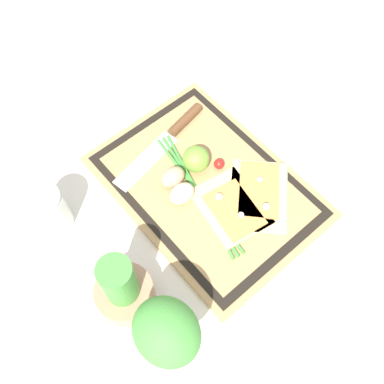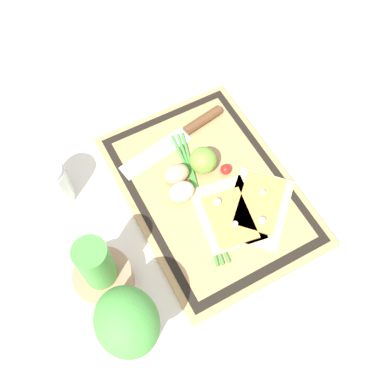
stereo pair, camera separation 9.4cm
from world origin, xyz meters
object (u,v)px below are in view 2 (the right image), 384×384
Objects in this scene: pizza_slice_near at (258,207)px; knife at (189,130)px; cherry_tomato_red at (226,169)px; lime at (203,160)px; egg_brown at (177,174)px; egg_pink at (182,192)px; herb_pot at (101,273)px; herb_glass at (129,325)px; pizza_slice_far at (229,214)px; sauce_jar at (52,186)px.

pizza_slice_near is 0.24m from knife.
lime is at bearing 48.00° from cherry_tomato_red.
egg_pink is (-0.04, 0.01, 0.00)m from egg_brown.
herb_pot is at bearing 88.53° from pizza_slice_near.
cherry_tomato_red is at bearing -86.13° from egg_pink.
herb_glass reaches higher than cherry_tomato_red.
lime is at bearing -91.50° from egg_brown.
pizza_slice_near is 0.19m from egg_brown.
egg_brown is (0.13, 0.05, 0.02)m from pizza_slice_far.
egg_brown is at bearing -110.93° from sauce_jar.
herb_pot is 0.23m from sauce_jar.
egg_brown is 0.50× the size of sauce_jar.
pizza_slice_near is 3.49× the size of lime.
knife is 0.10m from lime.
pizza_slice_far is 7.48× the size of cherry_tomato_red.
pizza_slice_far is at bearing 175.94° from lime.
egg_pink is 0.11m from cherry_tomato_red.
herb_glass is at bearing -176.66° from herb_pot.
herb_pot is (-0.10, 0.33, 0.03)m from cherry_tomato_red.
knife is 4.93× the size of egg_pink.
pizza_slice_near is at bearing -140.80° from egg_brown.
egg_pink is 0.29× the size of herb_glass.
herb_glass is (-0.22, 0.32, 0.08)m from cherry_tomato_red.
pizza_slice_near is 1.17× the size of herb_pot.
egg_brown is 0.94× the size of lime.
egg_brown is 0.32× the size of herb_pot.
sauce_jar is at bearing 53.34° from pizza_slice_far.
herb_pot reaches higher than lime.
pizza_slice_near is at bearing -171.53° from cherry_tomato_red.
herb_pot is at bearing 114.68° from lime.
cherry_tomato_red is at bearing -171.90° from knife.
egg_brown is 0.35m from herb_glass.
pizza_slice_near reaches higher than knife.
pizza_slice_near is 0.06m from pizza_slice_far.
pizza_slice_far is (0.02, 0.06, 0.00)m from pizza_slice_near.
sauce_jar is (0.09, 0.24, 0.01)m from egg_brown.
sauce_jar is 0.36m from herb_glass.
lime is 0.53× the size of sauce_jar.
herb_pot is (-0.13, 0.29, 0.01)m from lime.
pizza_slice_near is 0.37m from herb_glass.
cherry_tomato_red is 0.37m from sauce_jar.
pizza_slice_near is at bearing -103.84° from pizza_slice_far.
pizza_slice_far reaches higher than knife.
egg_brown reaches higher than pizza_slice_far.
lime reaches higher than egg_pink.
knife is 1.56× the size of herb_pot.
egg_brown is at bearing 39.20° from pizza_slice_near.
knife is at bearing -33.46° from egg_pink.
lime reaches higher than cherry_tomato_red.
herb_glass is (-0.35, -0.02, 0.06)m from sauce_jar.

